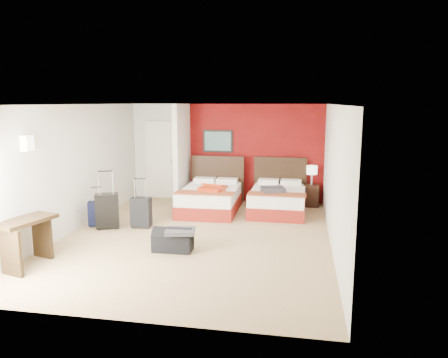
% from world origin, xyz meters
% --- Properties ---
extents(ground, '(6.50, 6.50, 0.00)m').
position_xyz_m(ground, '(0.00, 0.00, 0.00)').
color(ground, tan).
rests_on(ground, ground).
extents(room_walls, '(5.02, 6.52, 2.50)m').
position_xyz_m(room_walls, '(-1.40, 1.42, 1.26)').
color(room_walls, silver).
rests_on(room_walls, ground).
extents(red_accent_panel, '(3.50, 0.04, 2.50)m').
position_xyz_m(red_accent_panel, '(0.75, 3.23, 1.25)').
color(red_accent_panel, maroon).
rests_on(red_accent_panel, ground).
extents(partition_wall, '(0.12, 1.20, 2.50)m').
position_xyz_m(partition_wall, '(-1.00, 2.61, 1.25)').
color(partition_wall, silver).
rests_on(partition_wall, ground).
extents(entry_door, '(0.82, 0.06, 2.05)m').
position_xyz_m(entry_door, '(-1.75, 3.20, 1.02)').
color(entry_door, silver).
rests_on(entry_door, ground).
extents(bed_left, '(1.31, 1.86, 0.55)m').
position_xyz_m(bed_left, '(-0.15, 1.94, 0.28)').
color(bed_left, white).
rests_on(bed_left, ground).
extents(bed_right, '(1.28, 1.80, 0.54)m').
position_xyz_m(bed_right, '(1.42, 2.15, 0.27)').
color(bed_right, white).
rests_on(bed_right, ground).
extents(red_suitcase_open, '(0.73, 0.86, 0.09)m').
position_xyz_m(red_suitcase_open, '(-0.05, 1.84, 0.60)').
color(red_suitcase_open, '#B8300F').
rests_on(red_suitcase_open, bed_left).
extents(jacket_bundle, '(0.59, 0.52, 0.12)m').
position_xyz_m(jacket_bundle, '(1.32, 1.85, 0.60)').
color(jacket_bundle, '#3B3A3F').
rests_on(jacket_bundle, bed_right).
extents(nightstand, '(0.41, 0.41, 0.54)m').
position_xyz_m(nightstand, '(2.20, 2.92, 0.27)').
color(nightstand, black).
rests_on(nightstand, ground).
extents(table_lamp, '(0.27, 0.27, 0.47)m').
position_xyz_m(table_lamp, '(2.20, 2.92, 0.78)').
color(table_lamp, silver).
rests_on(table_lamp, nightstand).
extents(suitcase_black, '(0.54, 0.44, 0.69)m').
position_xyz_m(suitcase_black, '(-1.92, 0.24, 0.35)').
color(suitcase_black, black).
rests_on(suitcase_black, ground).
extents(suitcase_charcoal, '(0.41, 0.27, 0.59)m').
position_xyz_m(suitcase_charcoal, '(-1.27, 0.42, 0.30)').
color(suitcase_charcoal, black).
rests_on(suitcase_charcoal, ground).
extents(suitcase_navy, '(0.40, 0.31, 0.49)m').
position_xyz_m(suitcase_navy, '(-2.19, 0.34, 0.25)').
color(suitcase_navy, black).
rests_on(suitcase_navy, ground).
extents(duffel_bag, '(0.68, 0.37, 0.34)m').
position_xyz_m(duffel_bag, '(-0.22, -0.81, 0.17)').
color(duffel_bag, black).
rests_on(duffel_bag, ground).
extents(jacket_draped, '(0.56, 0.50, 0.07)m').
position_xyz_m(jacket_draped, '(-0.07, -0.86, 0.37)').
color(jacket_draped, '#38383E').
rests_on(jacket_draped, duffel_bag).
extents(desk, '(0.68, 1.01, 0.77)m').
position_xyz_m(desk, '(-2.24, -1.89, 0.38)').
color(desk, black).
rests_on(desk, ground).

